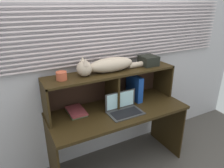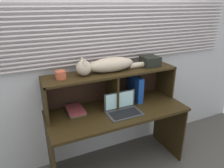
{
  "view_description": "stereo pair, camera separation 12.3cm",
  "coord_description": "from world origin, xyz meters",
  "px_view_note": "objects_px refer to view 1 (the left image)",
  "views": [
    {
      "loc": [
        -0.96,
        -1.46,
        1.79
      ],
      "look_at": [
        0.0,
        0.34,
        0.97
      ],
      "focal_mm": 33.03,
      "sensor_mm": 36.0,
      "label": 1
    },
    {
      "loc": [
        -0.85,
        -1.51,
        1.79
      ],
      "look_at": [
        0.0,
        0.34,
        0.97
      ],
      "focal_mm": 33.03,
      "sensor_mm": 36.0,
      "label": 2
    }
  ],
  "objects_px": {
    "small_basket": "(62,76)",
    "storage_box": "(148,61)",
    "cat": "(107,65)",
    "binder_upright": "(134,87)",
    "book_stack": "(76,111)",
    "laptop": "(124,108)"
  },
  "relations": [
    {
      "from": "cat",
      "to": "binder_upright",
      "type": "relative_size",
      "value": 2.8
    },
    {
      "from": "binder_upright",
      "to": "book_stack",
      "type": "relative_size",
      "value": 1.19
    },
    {
      "from": "cat",
      "to": "binder_upright",
      "type": "height_order",
      "value": "cat"
    },
    {
      "from": "small_basket",
      "to": "storage_box",
      "type": "xyz_separation_m",
      "value": [
        0.99,
        0.0,
        0.02
      ]
    },
    {
      "from": "small_basket",
      "to": "book_stack",
      "type": "bearing_deg",
      "value": -1.33
    },
    {
      "from": "book_stack",
      "to": "laptop",
      "type": "bearing_deg",
      "value": -24.79
    },
    {
      "from": "cat",
      "to": "book_stack",
      "type": "xyz_separation_m",
      "value": [
        -0.35,
        -0.0,
        -0.44
      ]
    },
    {
      "from": "cat",
      "to": "binder_upright",
      "type": "bearing_deg",
      "value": -0.0
    },
    {
      "from": "small_basket",
      "to": "binder_upright",
      "type": "bearing_deg",
      "value": 0.0
    },
    {
      "from": "small_basket",
      "to": "storage_box",
      "type": "height_order",
      "value": "storage_box"
    },
    {
      "from": "binder_upright",
      "to": "storage_box",
      "type": "height_order",
      "value": "storage_box"
    },
    {
      "from": "book_stack",
      "to": "storage_box",
      "type": "height_order",
      "value": "storage_box"
    },
    {
      "from": "laptop",
      "to": "binder_upright",
      "type": "xyz_separation_m",
      "value": [
        0.26,
        0.21,
        0.1
      ]
    },
    {
      "from": "cat",
      "to": "storage_box",
      "type": "bearing_deg",
      "value": -0.0
    },
    {
      "from": "laptop",
      "to": "book_stack",
      "type": "bearing_deg",
      "value": 155.21
    },
    {
      "from": "laptop",
      "to": "small_basket",
      "type": "distance_m",
      "value": 0.7
    },
    {
      "from": "cat",
      "to": "storage_box",
      "type": "distance_m",
      "value": 0.53
    },
    {
      "from": "binder_upright",
      "to": "book_stack",
      "type": "distance_m",
      "value": 0.71
    },
    {
      "from": "laptop",
      "to": "binder_upright",
      "type": "distance_m",
      "value": 0.35
    },
    {
      "from": "binder_upright",
      "to": "storage_box",
      "type": "relative_size",
      "value": 1.59
    },
    {
      "from": "binder_upright",
      "to": "small_basket",
      "type": "distance_m",
      "value": 0.86
    },
    {
      "from": "small_basket",
      "to": "laptop",
      "type": "bearing_deg",
      "value": -20.37
    }
  ]
}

